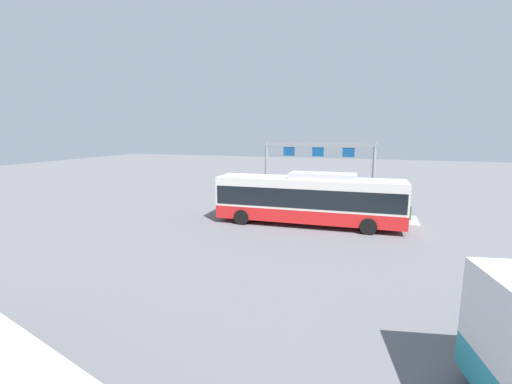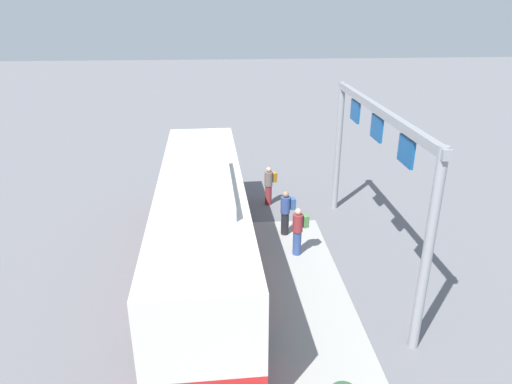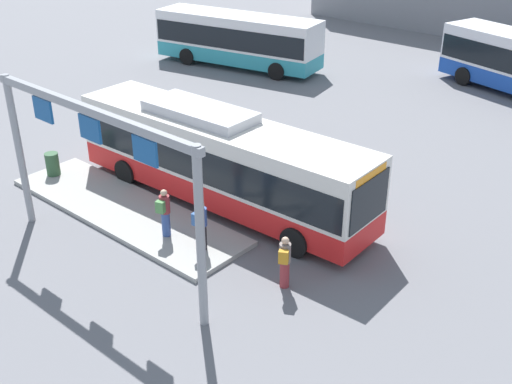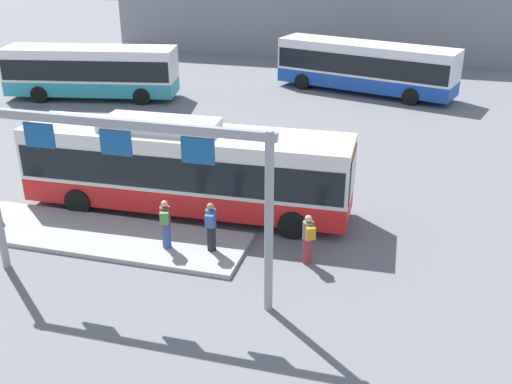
# 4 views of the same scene
# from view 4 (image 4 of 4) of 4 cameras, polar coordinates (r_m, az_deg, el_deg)

# --- Properties ---
(ground_plane) EXTENTS (120.00, 120.00, 0.00)m
(ground_plane) POSITION_cam_4_polar(r_m,az_deg,el_deg) (22.68, -6.47, -1.73)
(ground_plane) COLOR slate
(platform_curb) EXTENTS (10.00, 2.80, 0.16)m
(platform_curb) POSITION_cam_4_polar(r_m,az_deg,el_deg) (21.23, -14.33, -4.05)
(platform_curb) COLOR #9E9E99
(platform_curb) RESTS_ON ground
(bus_main) EXTENTS (12.10, 2.98, 3.46)m
(bus_main) POSITION_cam_4_polar(r_m,az_deg,el_deg) (21.96, -6.71, 2.53)
(bus_main) COLOR red
(bus_main) RESTS_ON ground
(bus_background_left) EXTENTS (10.51, 4.40, 3.10)m
(bus_background_left) POSITION_cam_4_polar(r_m,az_deg,el_deg) (38.30, -15.36, 11.14)
(bus_background_left) COLOR teal
(bus_background_left) RESTS_ON ground
(bus_background_right) EXTENTS (11.42, 5.43, 3.10)m
(bus_background_right) POSITION_cam_4_polar(r_m,az_deg,el_deg) (38.87, 10.36, 11.78)
(bus_background_right) COLOR #1947AD
(bus_background_right) RESTS_ON ground
(person_boarding) EXTENTS (0.52, 0.61, 1.67)m
(person_boarding) POSITION_cam_4_polar(r_m,az_deg,el_deg) (18.79, 4.95, -4.40)
(person_boarding) COLOR maroon
(person_boarding) RESTS_ON ground
(person_waiting_near) EXTENTS (0.40, 0.57, 1.67)m
(person_waiting_near) POSITION_cam_4_polar(r_m,az_deg,el_deg) (19.17, -4.30, -3.22)
(person_waiting_near) COLOR black
(person_waiting_near) RESTS_ON platform_curb
(person_waiting_mid) EXTENTS (0.45, 0.59, 1.67)m
(person_waiting_mid) POSITION_cam_4_polar(r_m,az_deg,el_deg) (19.50, -8.57, -2.94)
(person_waiting_mid) COLOR #334C8C
(person_waiting_mid) RESTS_ON platform_curb
(platform_sign_gantry) EXTENTS (8.84, 0.24, 5.20)m
(platform_sign_gantry) POSITION_cam_4_polar(r_m,az_deg,el_deg) (16.73, -12.90, 2.09)
(platform_sign_gantry) COLOR gray
(platform_sign_gantry) RESTS_ON ground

